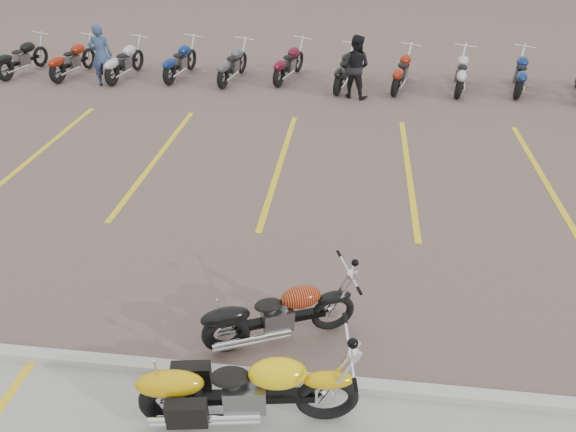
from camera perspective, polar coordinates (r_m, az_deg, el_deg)
name	(u,v)px	position (r m, az deg, el deg)	size (l,w,h in m)	color
ground	(244,277)	(8.61, -4.44, -6.20)	(100.00, 100.00, 0.00)	brown
curb	(213,372)	(7.12, -7.62, -15.46)	(60.00, 0.18, 0.12)	#ADAAA3
parking_stripes	(280,164)	(12.00, -0.82, 5.31)	(38.00, 5.50, 0.01)	gold
yellow_cruiser	(244,390)	(6.32, -4.50, -17.22)	(2.37, 0.54, 0.98)	black
flame_cruiser	(276,316)	(7.27, -1.24, -10.09)	(1.92, 0.90, 0.84)	black
person_a	(101,55)	(17.61, -18.46, 15.23)	(0.64, 0.42, 1.76)	navy
person_b	(355,67)	(15.87, 6.84, 14.84)	(0.83, 0.64, 1.70)	black
bg_bike_row	(343,66)	(17.02, 5.63, 14.95)	(20.83, 2.09, 1.10)	black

